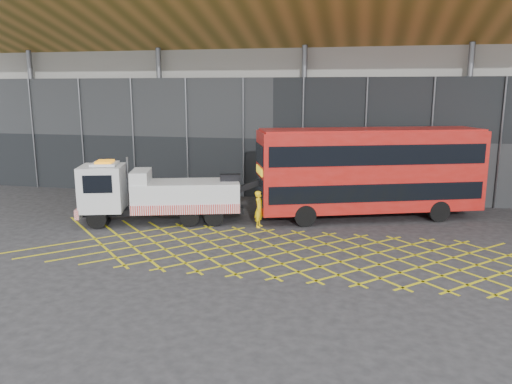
# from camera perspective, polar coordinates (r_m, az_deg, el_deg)

# --- Properties ---
(ground_plane) EXTENTS (120.00, 120.00, 0.00)m
(ground_plane) POSITION_cam_1_polar(r_m,az_deg,el_deg) (23.90, -7.86, -6.04)
(ground_plane) COLOR #242426
(road_markings) EXTENTS (27.96, 7.16, 0.01)m
(road_markings) POSITION_cam_1_polar(r_m,az_deg,el_deg) (22.65, 5.66, -6.98)
(road_markings) COLOR gold
(road_markings) RESTS_ON ground_plane
(construction_building) EXTENTS (55.00, 23.97, 18.00)m
(construction_building) POSITION_cam_1_polar(r_m,az_deg,el_deg) (40.24, 3.77, 14.10)
(construction_building) COLOR gray
(construction_building) RESTS_ON ground_plane
(recovery_truck) EXTENTS (10.09, 4.83, 3.54)m
(recovery_truck) POSITION_cam_1_polar(r_m,az_deg,el_deg) (27.80, -11.48, -0.18)
(recovery_truck) COLOR black
(recovery_truck) RESTS_ON ground_plane
(bus_towed) EXTENTS (12.72, 7.00, 5.10)m
(bus_towed) POSITION_cam_1_polar(r_m,az_deg,el_deg) (28.74, 12.84, 2.56)
(bus_towed) COLOR #AD140F
(bus_towed) RESTS_ON ground_plane
(worker) EXTENTS (0.51, 0.74, 1.96)m
(worker) POSITION_cam_1_polar(r_m,az_deg,el_deg) (26.51, 0.36, -1.96)
(worker) COLOR yellow
(worker) RESTS_ON ground_plane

